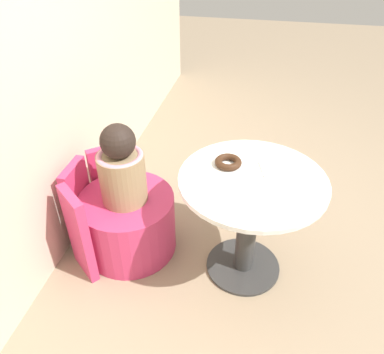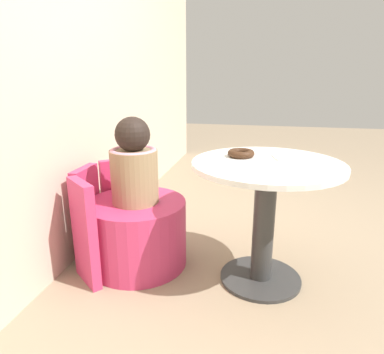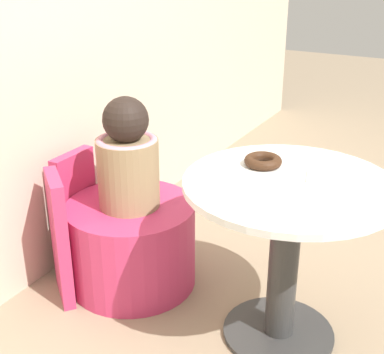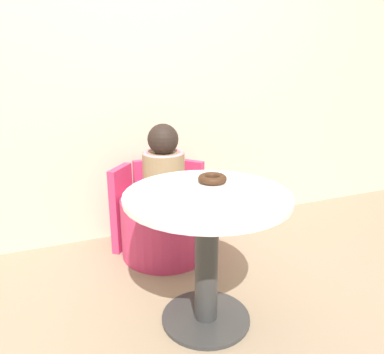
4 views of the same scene
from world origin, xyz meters
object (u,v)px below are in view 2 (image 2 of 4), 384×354
(round_table, at_px, (265,199))
(child_figure, at_px, (134,165))
(tub_chair, at_px, (137,233))
(donut, at_px, (241,153))

(round_table, xyz_separation_m, child_figure, (0.03, 0.70, 0.13))
(round_table, height_order, tub_chair, round_table)
(tub_chair, distance_m, child_figure, 0.40)
(round_table, relative_size, tub_chair, 1.33)
(donut, bearing_deg, tub_chair, 96.05)
(round_table, distance_m, child_figure, 0.71)
(tub_chair, distance_m, donut, 0.74)
(round_table, relative_size, donut, 5.35)
(round_table, relative_size, child_figure, 1.58)
(tub_chair, height_order, donut, donut)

